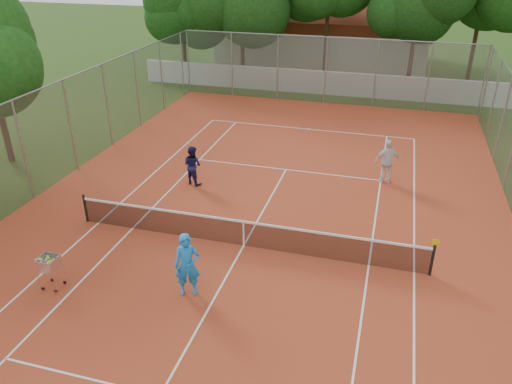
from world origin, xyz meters
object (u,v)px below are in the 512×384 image
(tennis_net, at_px, (244,233))
(clubhouse, at_px, (324,34))
(player_far_right, at_px, (387,162))
(player_near, at_px, (187,265))
(ball_hopper, at_px, (51,271))
(player_far_left, at_px, (193,165))

(tennis_net, bearing_deg, clubhouse, 93.95)
(tennis_net, bearing_deg, player_far_right, 55.79)
(player_near, height_order, ball_hopper, player_near)
(clubhouse, height_order, player_near, clubhouse)
(tennis_net, distance_m, player_near, 2.97)
(player_far_left, height_order, player_far_right, player_far_right)
(player_near, distance_m, player_far_left, 7.32)
(ball_hopper, bearing_deg, tennis_net, 50.00)
(clubhouse, height_order, player_far_left, clubhouse)
(tennis_net, relative_size, player_far_right, 6.33)
(clubhouse, xyz_separation_m, player_near, (1.23, -31.83, -1.20))
(clubhouse, bearing_deg, player_far_right, -74.51)
(player_far_right, bearing_deg, tennis_net, 38.79)
(tennis_net, relative_size, ball_hopper, 10.37)
(player_near, bearing_deg, clubhouse, 71.54)
(ball_hopper, bearing_deg, player_near, 24.05)
(player_near, bearing_deg, tennis_net, 54.02)
(player_far_left, bearing_deg, ball_hopper, 99.47)
(player_far_right, distance_m, ball_hopper, 13.44)
(tennis_net, xyz_separation_m, player_far_left, (-3.43, 3.99, 0.34))
(player_near, distance_m, ball_hopper, 4.05)
(player_near, xyz_separation_m, ball_hopper, (-3.94, -0.82, -0.41))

